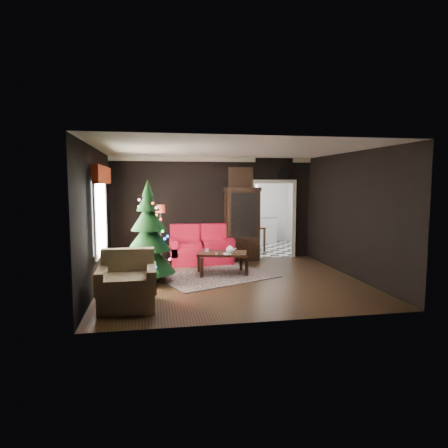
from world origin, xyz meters
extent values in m
plane|color=black|center=(0.00, 0.00, 0.00)|extent=(5.50, 5.50, 0.00)
plane|color=white|center=(0.00, 0.00, 2.80)|extent=(5.50, 5.50, 0.00)
plane|color=black|center=(0.00, 2.50, 1.40)|extent=(5.50, 0.00, 5.50)
plane|color=black|center=(0.00, -2.50, 1.40)|extent=(5.50, 0.00, 5.50)
plane|color=black|center=(-2.75, 0.00, 1.40)|extent=(0.00, 5.50, 5.50)
plane|color=black|center=(2.75, 0.00, 1.40)|extent=(0.00, 5.50, 5.50)
cube|color=white|center=(-2.71, 0.20, 1.45)|extent=(0.05, 1.60, 1.40)
cube|color=maroon|center=(-2.63, 0.20, 2.27)|extent=(0.12, 2.10, 0.35)
plane|color=white|center=(1.70, 4.00, 0.00)|extent=(3.00, 3.00, 0.00)
cube|color=white|center=(1.70, 5.45, 1.70)|extent=(0.70, 0.06, 0.70)
cube|color=#372D34|center=(-0.28, 0.53, 0.01)|extent=(2.97, 2.62, 0.01)
cylinder|color=white|center=(-0.41, 0.86, 0.55)|extent=(0.09, 0.09, 0.07)
cylinder|color=beige|center=(-0.26, 0.44, 0.54)|extent=(0.08, 0.08, 0.06)
imported|color=gray|center=(-0.10, 0.44, 0.63)|extent=(0.17, 0.03, 0.24)
cylinder|color=silver|center=(1.95, 2.45, 2.38)|extent=(0.32, 0.32, 0.06)
cube|color=tan|center=(0.75, 2.46, 2.25)|extent=(0.62, 0.05, 0.52)
cube|color=white|center=(1.70, 5.20, 0.45)|extent=(1.80, 0.60, 0.90)
camera|label=1|loc=(-1.62, -8.08, 2.11)|focal=31.38mm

